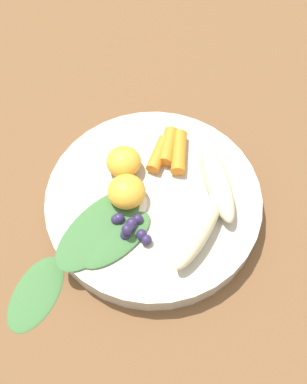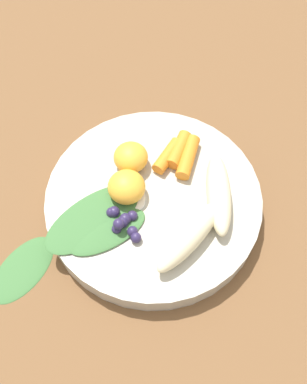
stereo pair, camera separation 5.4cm
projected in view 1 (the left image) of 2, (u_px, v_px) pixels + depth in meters
name	position (u px, v px, depth m)	size (l,w,h in m)	color
ground_plane	(154.00, 208.00, 0.58)	(2.40, 2.40, 0.00)	brown
bowl	(154.00, 202.00, 0.57)	(0.27, 0.27, 0.03)	#B2AD9E
banana_peeled_left	(217.00, 182.00, 0.55)	(0.11, 0.03, 0.03)	beige
banana_peeled_right	(199.00, 228.00, 0.51)	(0.11, 0.03, 0.03)	beige
orange_segment_near	(126.00, 192.00, 0.54)	(0.05, 0.05, 0.03)	#F4A833
orange_segment_far	(124.00, 162.00, 0.56)	(0.04, 0.04, 0.03)	#F4A833
carrot_front	(179.00, 152.00, 0.57)	(0.02, 0.02, 0.06)	orange
carrot_mid_left	(168.00, 146.00, 0.58)	(0.02, 0.02, 0.05)	orange
carrot_mid_right	(159.00, 154.00, 0.57)	(0.02, 0.02, 0.05)	orange
blueberry_pile	(131.00, 227.00, 0.52)	(0.04, 0.05, 0.02)	#2D234C
coconut_shred_patch	(127.00, 202.00, 0.55)	(0.05, 0.05, 0.00)	white
kale_leaf_left	(99.00, 229.00, 0.53)	(0.13, 0.06, 0.01)	#3D7038
kale_leaf_right	(116.00, 239.00, 0.52)	(0.10, 0.04, 0.01)	#3D7038
kale_leaf_stray	(36.00, 293.00, 0.52)	(0.10, 0.05, 0.01)	#3D7038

